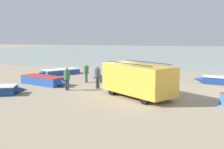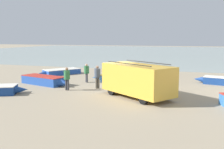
{
  "view_description": "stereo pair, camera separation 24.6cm",
  "coord_description": "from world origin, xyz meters",
  "px_view_note": "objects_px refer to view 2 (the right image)",
  "views": [
    {
      "loc": [
        5.44,
        -17.75,
        3.77
      ],
      "look_at": [
        -0.52,
        0.77,
        1.0
      ],
      "focal_mm": 42.0,
      "sensor_mm": 36.0,
      "label": 1
    },
    {
      "loc": [
        5.68,
        -17.67,
        3.77
      ],
      "look_at": [
        -0.52,
        0.77,
        1.0
      ],
      "focal_mm": 42.0,
      "sensor_mm": 36.0,
      "label": 2
    }
  ],
  "objects_px": {
    "parked_van": "(137,79)",
    "fishing_rowboat_5": "(61,72)",
    "fisherman_0": "(97,75)",
    "fishing_rowboat_1": "(45,80)",
    "fisherman_1": "(67,77)",
    "fisherman_2": "(87,71)",
    "fishing_rowboat_2": "(124,78)"
  },
  "relations": [
    {
      "from": "fishing_rowboat_1",
      "to": "fishing_rowboat_5",
      "type": "bearing_deg",
      "value": 122.95
    },
    {
      "from": "parked_van",
      "to": "fisherman_0",
      "type": "height_order",
      "value": "parked_van"
    },
    {
      "from": "parked_van",
      "to": "fisherman_2",
      "type": "distance_m",
      "value": 6.64
    },
    {
      "from": "parked_van",
      "to": "fisherman_0",
      "type": "distance_m",
      "value": 3.9
    },
    {
      "from": "fishing_rowboat_5",
      "to": "fisherman_1",
      "type": "relative_size",
      "value": 2.55
    },
    {
      "from": "fishing_rowboat_1",
      "to": "fishing_rowboat_5",
      "type": "xyz_separation_m",
      "value": [
        -1.75,
        5.63,
        -0.07
      ]
    },
    {
      "from": "fisherman_0",
      "to": "fishing_rowboat_5",
      "type": "bearing_deg",
      "value": -178.61
    },
    {
      "from": "fishing_rowboat_2",
      "to": "fishing_rowboat_5",
      "type": "relative_size",
      "value": 1.24
    },
    {
      "from": "fisherman_2",
      "to": "parked_van",
      "type": "bearing_deg",
      "value": -85.53
    },
    {
      "from": "fishing_rowboat_1",
      "to": "fisherman_0",
      "type": "relative_size",
      "value": 2.78
    },
    {
      "from": "fishing_rowboat_1",
      "to": "fisherman_2",
      "type": "distance_m",
      "value": 3.47
    },
    {
      "from": "fisherman_2",
      "to": "fishing_rowboat_5",
      "type": "bearing_deg",
      "value": 92.94
    },
    {
      "from": "fisherman_1",
      "to": "fisherman_2",
      "type": "height_order",
      "value": "fisherman_1"
    },
    {
      "from": "parked_van",
      "to": "fishing_rowboat_1",
      "type": "bearing_deg",
      "value": 20.21
    },
    {
      "from": "fisherman_0",
      "to": "fishing_rowboat_2",
      "type": "bearing_deg",
      "value": 116.82
    },
    {
      "from": "parked_van",
      "to": "fishing_rowboat_5",
      "type": "xyz_separation_m",
      "value": [
        -9.82,
        7.71,
        -0.89
      ]
    },
    {
      "from": "parked_van",
      "to": "fisherman_2",
      "type": "relative_size",
      "value": 3.28
    },
    {
      "from": "fishing_rowboat_5",
      "to": "parked_van",
      "type": "bearing_deg",
      "value": 86.75
    },
    {
      "from": "fishing_rowboat_5",
      "to": "fisherman_1",
      "type": "distance_m",
      "value": 8.52
    },
    {
      "from": "fishing_rowboat_1",
      "to": "fishing_rowboat_5",
      "type": "relative_size",
      "value": 1.13
    },
    {
      "from": "fishing_rowboat_2",
      "to": "fisherman_2",
      "type": "height_order",
      "value": "fisherman_2"
    },
    {
      "from": "parked_van",
      "to": "fisherman_2",
      "type": "xyz_separation_m",
      "value": [
        -5.27,
        4.03,
        -0.21
      ]
    },
    {
      "from": "fishing_rowboat_1",
      "to": "fisherman_1",
      "type": "distance_m",
      "value": 3.27
    },
    {
      "from": "fishing_rowboat_5",
      "to": "fisherman_2",
      "type": "distance_m",
      "value": 5.89
    },
    {
      "from": "fishing_rowboat_1",
      "to": "fishing_rowboat_2",
      "type": "relative_size",
      "value": 0.91
    },
    {
      "from": "parked_van",
      "to": "fisherman_1",
      "type": "distance_m",
      "value": 5.28
    },
    {
      "from": "fishing_rowboat_5",
      "to": "fisherman_2",
      "type": "relative_size",
      "value": 2.64
    },
    {
      "from": "parked_van",
      "to": "fishing_rowboat_5",
      "type": "relative_size",
      "value": 1.24
    },
    {
      "from": "fishing_rowboat_1",
      "to": "fisherman_0",
      "type": "height_order",
      "value": "fisherman_0"
    },
    {
      "from": "fisherman_0",
      "to": "fisherman_1",
      "type": "xyz_separation_m",
      "value": [
        -1.82,
        -1.3,
        -0.04
      ]
    },
    {
      "from": "fishing_rowboat_1",
      "to": "fisherman_0",
      "type": "distance_m",
      "value": 4.7
    },
    {
      "from": "fishing_rowboat_1",
      "to": "fisherman_0",
      "type": "xyz_separation_m",
      "value": [
        4.65,
        -0.22,
        0.68
      ]
    }
  ]
}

